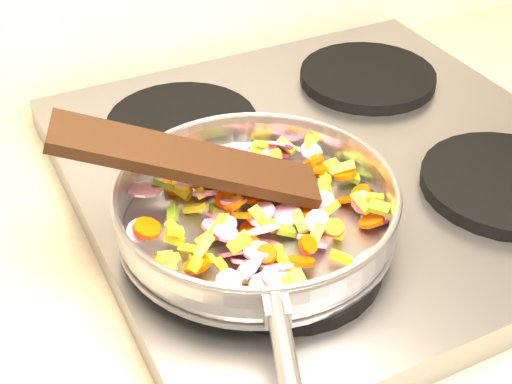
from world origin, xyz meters
name	(u,v)px	position (x,y,z in m)	size (l,w,h in m)	color
cooktop	(333,171)	(-0.70, 1.67, 0.92)	(0.60, 0.60, 0.04)	#939399
grate_fl	(287,258)	(-0.84, 1.52, 0.95)	(0.19, 0.19, 0.02)	black
grate_fr	(506,183)	(-0.56, 1.52, 0.95)	(0.19, 0.19, 0.02)	black
grate_bl	(182,124)	(-0.84, 1.81, 0.95)	(0.19, 0.19, 0.02)	black
grate_br	(368,77)	(-0.56, 1.81, 0.95)	(0.19, 0.19, 0.02)	black
saute_pan	(256,207)	(-0.85, 1.57, 0.98)	(0.32, 0.47, 0.05)	#9E9EA5
vegetable_heap	(261,210)	(-0.84, 1.57, 0.98)	(0.27, 0.27, 0.05)	#CF1467
wooden_spatula	(188,160)	(-0.90, 1.62, 1.02)	(0.27, 0.06, 0.01)	black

